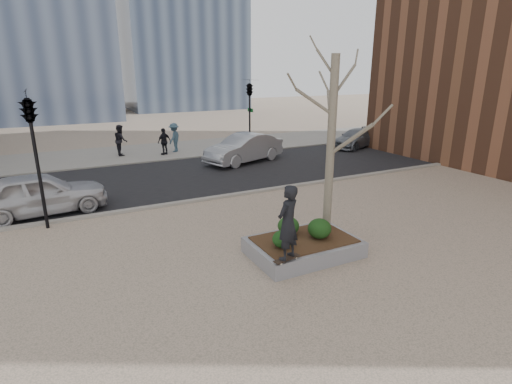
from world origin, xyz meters
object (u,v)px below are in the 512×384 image
planter (304,247)px  skateboarder (288,223)px  skateboard (287,259)px  police_car (39,193)px

planter → skateboarder: bearing=-141.3°
skateboard → skateboarder: size_ratio=0.41×
skateboard → police_car: size_ratio=0.17×
planter → police_car: bearing=132.9°
skateboard → police_car: bearing=112.4°
skateboard → skateboarder: 1.00m
skateboard → skateboarder: skateboarder is taller
skateboarder → police_car: size_ratio=0.42×
skateboarder → skateboard: bearing=153.7°
planter → skateboarder: 1.89m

